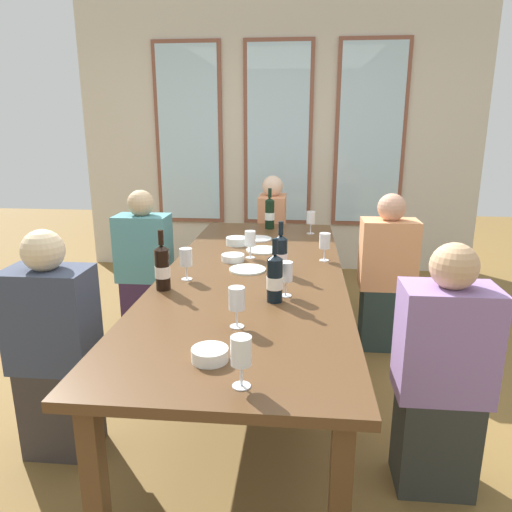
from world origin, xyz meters
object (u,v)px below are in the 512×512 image
at_px(wine_bottle_3, 281,254).
at_px(dining_table, 253,282).
at_px(white_plate_2, 247,269).
at_px(seated_person_4, 272,239).
at_px(seated_person_0, 55,351).
at_px(seated_person_1, 441,378).
at_px(wine_glass_5, 250,239).
at_px(seated_person_3, 386,277).
at_px(tasting_bowl_0, 237,241).
at_px(wine_glass_1, 286,272).
at_px(wine_glass_4, 186,259).
at_px(wine_glass_6, 325,242).
at_px(wine_bottle_2, 275,278).
at_px(white_plate_1, 263,250).
at_px(wine_glass_0, 237,301).
at_px(tasting_bowl_1, 233,258).
at_px(wine_bottle_0, 270,213).
at_px(wine_glass_2, 311,219).
at_px(seated_person_2, 145,269).
at_px(wine_glass_3, 241,352).
at_px(white_plate_0, 258,239).
at_px(wine_bottle_1, 162,267).
at_px(tasting_bowl_2, 210,354).

bearing_deg(wine_bottle_3, dining_table, 174.36).
bearing_deg(white_plate_2, seated_person_4, 88.76).
bearing_deg(seated_person_0, seated_person_4, 69.96).
bearing_deg(seated_person_1, wine_glass_5, 131.86).
bearing_deg(seated_person_3, tasting_bowl_0, -178.19).
xyz_separation_m(wine_glass_1, seated_person_3, (0.67, 1.04, -0.34)).
bearing_deg(seated_person_1, white_plate_2, 140.05).
distance_m(wine_glass_4, seated_person_3, 1.51).
bearing_deg(dining_table, wine_glass_6, 33.95).
relative_size(white_plate_2, seated_person_1, 0.19).
bearing_deg(seated_person_4, wine_glass_6, -74.16).
xyz_separation_m(dining_table, wine_bottle_2, (0.15, -0.46, 0.18)).
distance_m(white_plate_1, wine_glass_0, 1.26).
bearing_deg(white_plate_1, tasting_bowl_1, -122.24).
height_order(wine_bottle_0, wine_glass_5, wine_bottle_0).
height_order(white_plate_1, wine_bottle_2, wine_bottle_2).
xyz_separation_m(wine_glass_1, seated_person_1, (0.67, -0.35, -0.34)).
height_order(wine_bottle_3, wine_glass_2, wine_bottle_3).
height_order(tasting_bowl_1, seated_person_2, seated_person_2).
xyz_separation_m(tasting_bowl_1, wine_glass_3, (0.24, -1.45, 0.10)).
height_order(wine_bottle_3, seated_person_3, seated_person_3).
xyz_separation_m(wine_glass_6, seated_person_0, (-1.28, -0.93, -0.33)).
distance_m(white_plate_0, wine_glass_1, 1.21).
height_order(wine_bottle_1, seated_person_2, seated_person_2).
height_order(wine_bottle_1, seated_person_4, seated_person_4).
bearing_deg(tasting_bowl_1, seated_person_2, 147.93).
xyz_separation_m(tasting_bowl_1, wine_glass_5, (0.10, 0.08, 0.10)).
xyz_separation_m(wine_bottle_1, wine_glass_0, (0.44, -0.43, -0.00)).
relative_size(white_plate_2, seated_person_3, 0.19).
distance_m(white_plate_0, wine_glass_5, 0.52).
xyz_separation_m(tasting_bowl_1, wine_glass_0, (0.16, -0.99, 0.10)).
height_order(tasting_bowl_2, seated_person_3, seated_person_3).
bearing_deg(white_plate_0, tasting_bowl_1, -99.71).
bearing_deg(white_plate_1, wine_glass_5, -109.73).
xyz_separation_m(white_plate_0, tasting_bowl_1, (-0.10, -0.59, 0.02)).
distance_m(white_plate_0, seated_person_0, 1.69).
distance_m(tasting_bowl_0, wine_glass_2, 0.67).
xyz_separation_m(seated_person_0, seated_person_1, (1.74, -0.08, 0.00)).
xyz_separation_m(white_plate_0, white_plate_1, (0.06, -0.32, 0.00)).
bearing_deg(wine_bottle_0, wine_glass_2, -25.14).
relative_size(wine_glass_3, seated_person_2, 0.16).
height_order(wine_glass_0, seated_person_3, seated_person_3).
distance_m(tasting_bowl_1, wine_glass_5, 0.16).
xyz_separation_m(wine_bottle_1, wine_glass_3, (0.51, -0.90, 0.00)).
bearing_deg(tasting_bowl_2, tasting_bowl_1, 94.53).
height_order(tasting_bowl_0, wine_glass_0, wine_glass_0).
distance_m(white_plate_2, seated_person_4, 1.72).
bearing_deg(seated_person_4, wine_glass_3, -88.31).
bearing_deg(tasting_bowl_0, seated_person_0, -118.29).
xyz_separation_m(dining_table, white_plate_2, (-0.04, 0.03, 0.07)).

